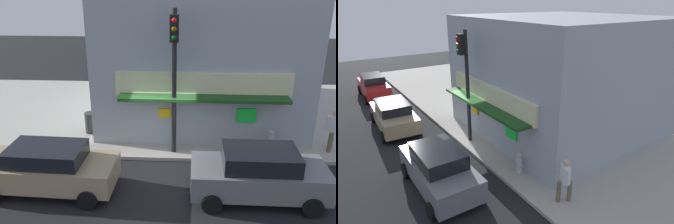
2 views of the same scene
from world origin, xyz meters
The scene contains 9 objects.
ground_plane centered at (0.00, 0.00, 0.00)m, with size 54.72×54.72×0.00m, color black.
sidewalk centered at (0.00, 5.06, 0.07)m, with size 36.48×10.12×0.14m, color #A39E93.
corner_building centered at (1.54, 5.59, 3.19)m, with size 9.10×9.71×6.10m.
traffic_light centered at (0.41, 0.46, 3.73)m, with size 0.32×0.58×5.63m.
fire_hydrant centered at (4.29, 0.85, 0.59)m, with size 0.52×0.28×0.93m.
trash_can centered at (-3.37, 2.24, 0.61)m, with size 0.51×0.51×0.93m, color #2D2D2D.
pedestrian centered at (6.74, 1.04, 1.09)m, with size 0.59×0.57×1.71m.
parked_car_tan centered at (-3.69, -2.18, 0.85)m, with size 4.61×2.25×1.63m.
parked_car_grey centered at (3.25, -2.27, 0.89)m, with size 4.36×2.10×1.75m.
Camera 1 is at (0.89, -12.74, 7.10)m, focal length 39.51 mm.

